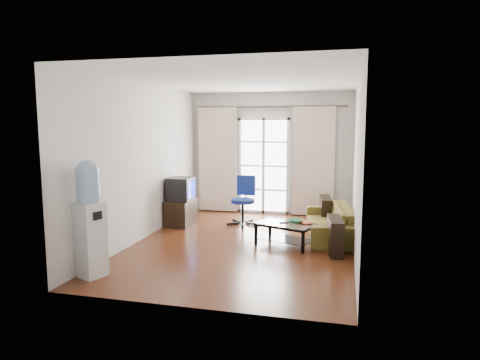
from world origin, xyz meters
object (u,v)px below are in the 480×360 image
sofa (330,221)px  water_cooler (90,216)px  coffee_table (285,231)px  task_chair (243,210)px  tv_stand (181,212)px  crt_tv (180,189)px

sofa → water_cooler: size_ratio=1.28×
coffee_table → task_chair: size_ratio=1.08×
tv_stand → crt_tv: 0.48m
task_chair → water_cooler: bearing=-105.5°
coffee_table → sofa: bearing=47.8°
sofa → water_cooler: 4.13m
coffee_table → crt_tv: bearing=157.3°
sofa → coffee_table: size_ratio=1.89×
sofa → crt_tv: 2.97m
crt_tv → water_cooler: 2.98m
crt_tv → water_cooler: size_ratio=0.33×
tv_stand → task_chair: 1.25m
coffee_table → tv_stand: (-2.24, 0.98, 0.01)m
tv_stand → water_cooler: bearing=-90.1°
sofa → task_chair: task_chair is taller
sofa → task_chair: 1.82m
coffee_table → water_cooler: (-2.30, -2.04, 0.57)m
tv_stand → task_chair: task_chair is taller
sofa → coffee_table: (-0.69, -0.76, -0.04)m
crt_tv → task_chair: 1.34m
tv_stand → water_cooler: (-0.06, -3.02, 0.56)m
sofa → coffee_table: bearing=-49.4°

